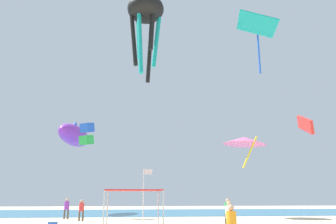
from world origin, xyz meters
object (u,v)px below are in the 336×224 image
person_leftmost (81,208)px  kite_octopus_black (146,13)px  kite_box_blue (87,134)px  canopy_tent (134,192)px  banner_flag (144,191)px  person_central (228,210)px  kite_diamond_teal (257,27)px  person_rightmost (229,214)px  person_near_tent (232,223)px  kite_delta_pink (244,141)px  kite_parafoil_red (305,125)px  person_far_shore (67,207)px  cooler_box (53,224)px  kite_inflatable_purple (74,135)px

person_leftmost → kite_octopus_black: 16.73m
kite_box_blue → canopy_tent: bearing=146.7°
banner_flag → kite_box_blue: bearing=118.9°
person_central → kite_diamond_teal: size_ratio=0.40×
banner_flag → kite_diamond_teal: bearing=-9.0°
person_rightmost → kite_octopus_black: bearing=-156.2°
kite_box_blue → kite_diamond_teal: kite_diamond_teal is taller
person_rightmost → kite_box_blue: size_ratio=0.74×
person_near_tent → kite_delta_pink: size_ratio=0.36×
person_central → kite_delta_pink: 11.57m
person_near_tent → kite_box_blue: kite_box_blue is taller
kite_octopus_black → kite_parafoil_red: size_ratio=1.80×
person_far_shore → kite_box_blue: bearing=61.6°
cooler_box → kite_box_blue: (0.65, 9.40, 7.70)m
person_rightmost → kite_box_blue: (-9.63, 14.82, 6.88)m
kite_diamond_teal → person_leftmost: bearing=75.9°
banner_flag → kite_delta_pink: bearing=39.1°
canopy_tent → kite_box_blue: 14.49m
person_rightmost → kite_box_blue: bearing=-157.7°
kite_inflatable_purple → kite_parafoil_red: kite_inflatable_purple is taller
kite_inflatable_purple → kite_box_blue: 8.92m
person_far_shore → kite_octopus_black: (6.38, -6.89, 15.42)m
kite_inflatable_purple → banner_flag: bearing=-146.1°
kite_delta_pink → person_far_shore: bearing=95.0°
person_far_shore → kite_box_blue: kite_box_blue is taller
person_near_tent → kite_octopus_black: size_ratio=0.23×
person_far_shore → banner_flag: banner_flag is taller
person_leftmost → kite_diamond_teal: bearing=-12.3°
person_near_tent → kite_box_blue: 22.80m
canopy_tent → kite_delta_pink: (10.90, 11.22, 5.05)m
kite_delta_pink → banner_flag: bearing=133.6°
canopy_tent → kite_inflatable_purple: size_ratio=0.37×
kite_delta_pink → kite_box_blue: bearing=89.5°
kite_parafoil_red → kite_diamond_teal: kite_diamond_teal is taller
cooler_box → kite_octopus_black: size_ratio=0.08×
person_far_shore → person_rightmost: bearing=-40.6°
canopy_tent → person_rightmost: canopy_tent is taller
canopy_tent → cooler_box: bearing=148.7°
kite_octopus_black → kite_delta_pink: kite_octopus_black is taller
banner_flag → person_rightmost: bearing=-50.4°
kite_inflatable_purple → kite_diamond_teal: size_ratio=1.97×
banner_flag → cooler_box: banner_flag is taller
person_near_tent → person_leftmost: size_ratio=0.96×
kite_octopus_black → kite_delta_pink: 15.45m
banner_flag → kite_octopus_black: (-0.09, 1.20, 14.20)m
person_central → kite_octopus_black: size_ratio=0.25×
person_near_tent → cooler_box: size_ratio=2.84×
person_far_shore → kite_diamond_teal: 22.01m
kite_inflatable_purple → kite_parafoil_red: 26.20m
kite_box_blue → kite_inflatable_purple: bearing=-36.3°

